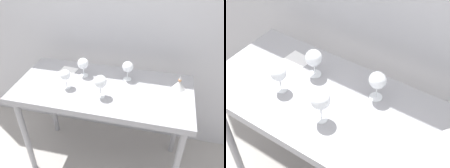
# 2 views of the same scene
# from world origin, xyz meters

# --- Properties ---
(steel_counter) EXTENTS (1.40, 0.65, 0.90)m
(steel_counter) POSITION_xyz_m (0.00, -0.01, 0.79)
(steel_counter) COLOR #939398
(steel_counter) RESTS_ON ground_plane
(wine_glass_near_left) EXTENTS (0.08, 0.08, 0.16)m
(wine_glass_near_left) POSITION_xyz_m (-0.28, -0.08, 1.01)
(wine_glass_near_left) COLOR white
(wine_glass_near_left) RESTS_ON steel_counter
(wine_glass_near_center) EXTENTS (0.09, 0.09, 0.18)m
(wine_glass_near_center) POSITION_xyz_m (0.02, -0.13, 1.03)
(wine_glass_near_center) COLOR white
(wine_glass_near_center) RESTS_ON steel_counter
(wine_glass_far_right) EXTENTS (0.09, 0.09, 0.17)m
(wine_glass_far_right) POSITION_xyz_m (0.17, 0.15, 1.02)
(wine_glass_far_right) COLOR white
(wine_glass_far_right) RESTS_ON steel_counter
(wine_glass_far_left) EXTENTS (0.09, 0.09, 0.16)m
(wine_glass_far_left) POSITION_xyz_m (-0.20, 0.12, 1.01)
(wine_glass_far_left) COLOR white
(wine_glass_far_left) RESTS_ON steel_counter
(tasting_sheet_upper) EXTENTS (0.16, 0.24, 0.00)m
(tasting_sheet_upper) POSITION_xyz_m (0.31, -0.06, 0.90)
(tasting_sheet_upper) COLOR white
(tasting_sheet_upper) RESTS_ON steel_counter
(tasting_sheet_lower) EXTENTS (0.16, 0.24, 0.00)m
(tasting_sheet_lower) POSITION_xyz_m (-0.36, 0.10, 0.90)
(tasting_sheet_lower) COLOR white
(tasting_sheet_lower) RESTS_ON steel_counter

